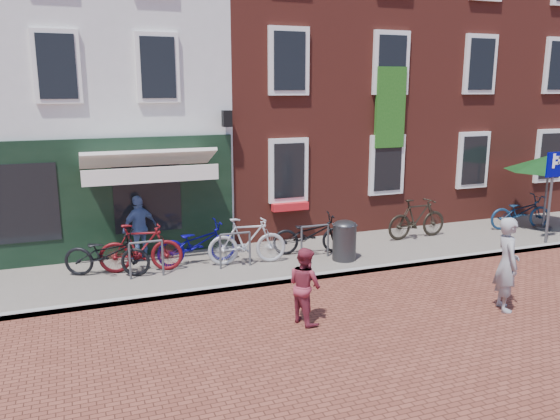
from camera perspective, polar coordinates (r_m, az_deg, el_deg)
name	(u,v)px	position (r m, az deg, el deg)	size (l,w,h in m)	color
ground	(316,280)	(12.38, 3.74, -7.16)	(80.00, 80.00, 0.00)	brown
sidewalk	(328,254)	(14.06, 4.93, -4.54)	(24.00, 3.00, 0.10)	slate
building_stucco	(59,75)	(17.60, -21.73, 12.76)	(8.00, 8.00, 9.00)	silver
building_brick_mid	(286,61)	(18.90, 0.61, 15.07)	(6.00, 8.00, 10.00)	maroon
building_brick_right	(438,63)	(21.81, 15.94, 14.27)	(6.00, 8.00, 10.00)	maroon
litter_bin	(344,238)	(13.35, 6.62, -2.88)	(0.56, 0.56, 1.04)	#313133
parking_sign	(552,181)	(16.11, 26.15, 2.65)	(0.50, 0.08, 2.43)	#4C4C4F
parasol	(550,160)	(17.69, 25.93, 4.64)	(2.43, 2.43, 2.26)	#4C4C4F
woman	(507,264)	(11.35, 22.26, -5.15)	(0.66, 0.43, 1.80)	gray
boy	(305,285)	(10.02, 2.56, -7.73)	(0.68, 0.53, 1.40)	maroon
cafe_person	(140,228)	(13.67, -14.21, -1.76)	(0.92, 0.38, 1.56)	#5C79AF
bicycle_0	(107,254)	(12.74, -17.33, -4.32)	(0.66, 1.90, 1.00)	black
bicycle_1	(141,248)	(12.78, -14.09, -3.81)	(0.52, 1.84, 1.11)	#610E12
bicycle_2	(197,243)	(13.14, -8.51, -3.36)	(0.66, 1.90, 1.00)	#090565
bicycle_3	(247,241)	(12.98, -3.40, -3.19)	(0.52, 1.84, 1.11)	#A8A8AA
bicycle_4	(310,234)	(13.80, 3.13, -2.47)	(0.66, 1.90, 1.00)	black
bicycle_5	(417,218)	(15.61, 13.88, -0.85)	(0.52, 1.84, 1.11)	black
bicycle_6	(520,212)	(17.64, 23.44, -0.18)	(0.66, 1.90, 1.00)	#112B4B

